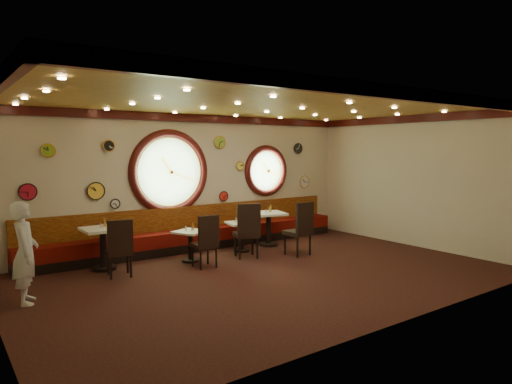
# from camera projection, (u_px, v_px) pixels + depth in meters

# --- Properties ---
(floor) EXTENTS (9.00, 6.00, 0.00)m
(floor) POSITION_uv_depth(u_px,v_px,m) (267.00, 274.00, 8.68)
(floor) COLOR black
(floor) RESTS_ON ground
(ceiling) EXTENTS (9.00, 6.00, 0.02)m
(ceiling) POSITION_uv_depth(u_px,v_px,m) (268.00, 104.00, 8.38)
(ceiling) COLOR gold
(ceiling) RESTS_ON wall_back
(wall_back) EXTENTS (9.00, 0.02, 3.20)m
(wall_back) POSITION_uv_depth(u_px,v_px,m) (192.00, 182.00, 10.96)
(wall_back) COLOR beige
(wall_back) RESTS_ON floor
(wall_front) EXTENTS (9.00, 0.02, 3.20)m
(wall_front) POSITION_uv_depth(u_px,v_px,m) (402.00, 207.00, 6.10)
(wall_front) COLOR beige
(wall_front) RESTS_ON floor
(wall_right) EXTENTS (0.02, 6.00, 3.20)m
(wall_right) POSITION_uv_depth(u_px,v_px,m) (414.00, 181.00, 11.14)
(wall_right) COLOR beige
(wall_right) RESTS_ON floor
(molding_back) EXTENTS (9.00, 0.10, 0.18)m
(molding_back) POSITION_uv_depth(u_px,v_px,m) (193.00, 118.00, 10.78)
(molding_back) COLOR #3B0C0A
(molding_back) RESTS_ON wall_back
(molding_front) EXTENTS (9.00, 0.10, 0.18)m
(molding_front) POSITION_uv_depth(u_px,v_px,m) (402.00, 93.00, 6.00)
(molding_front) COLOR #3B0C0A
(molding_front) RESTS_ON wall_back
(molding_right) EXTENTS (0.10, 6.00, 0.18)m
(molding_right) POSITION_uv_depth(u_px,v_px,m) (415.00, 119.00, 10.97)
(molding_right) COLOR #3B0C0A
(molding_right) RESTS_ON wall_back
(banquette_base) EXTENTS (8.00, 0.55, 0.20)m
(banquette_base) POSITION_uv_depth(u_px,v_px,m) (199.00, 245.00, 10.87)
(banquette_base) COLOR black
(banquette_base) RESTS_ON floor
(banquette_seat) EXTENTS (8.00, 0.55, 0.30)m
(banquette_seat) POSITION_uv_depth(u_px,v_px,m) (199.00, 235.00, 10.85)
(banquette_seat) COLOR #570A07
(banquette_seat) RESTS_ON banquette_base
(banquette_back) EXTENTS (8.00, 0.10, 0.55)m
(banquette_back) POSITION_uv_depth(u_px,v_px,m) (194.00, 217.00, 10.99)
(banquette_back) COLOR #5E1107
(banquette_back) RESTS_ON wall_back
(porthole_left_glass) EXTENTS (1.66, 0.02, 1.66)m
(porthole_left_glass) POSITION_uv_depth(u_px,v_px,m) (169.00, 172.00, 10.58)
(porthole_left_glass) COLOR #89BE72
(porthole_left_glass) RESTS_ON wall_back
(porthole_left_frame) EXTENTS (1.98, 0.18, 1.98)m
(porthole_left_frame) POSITION_uv_depth(u_px,v_px,m) (170.00, 172.00, 10.57)
(porthole_left_frame) COLOR #3B0C0A
(porthole_left_frame) RESTS_ON wall_back
(porthole_left_ring) EXTENTS (1.61, 0.03, 1.61)m
(porthole_left_ring) POSITION_uv_depth(u_px,v_px,m) (170.00, 172.00, 10.55)
(porthole_left_ring) COLOR gold
(porthole_left_ring) RESTS_ON wall_back
(porthole_right_glass) EXTENTS (1.10, 0.02, 1.10)m
(porthole_right_glass) POSITION_uv_depth(u_px,v_px,m) (266.00, 171.00, 12.21)
(porthole_right_glass) COLOR #89BE72
(porthole_right_glass) RESTS_ON wall_back
(porthole_right_frame) EXTENTS (1.38, 0.18, 1.38)m
(porthole_right_frame) POSITION_uv_depth(u_px,v_px,m) (266.00, 171.00, 12.20)
(porthole_right_frame) COLOR #3B0C0A
(porthole_right_frame) RESTS_ON wall_back
(porthole_right_ring) EXTENTS (1.09, 0.03, 1.09)m
(porthole_right_ring) POSITION_uv_depth(u_px,v_px,m) (267.00, 171.00, 12.17)
(porthole_right_ring) COLOR gold
(porthole_right_ring) RESTS_ON wall_back
(wall_clock_0) EXTENTS (0.34, 0.03, 0.34)m
(wall_clock_0) POSITION_uv_depth(u_px,v_px,m) (304.00, 182.00, 13.00)
(wall_clock_0) COLOR white
(wall_clock_0) RESTS_ON wall_back
(wall_clock_1) EXTENTS (0.26, 0.03, 0.26)m
(wall_clock_1) POSITION_uv_depth(u_px,v_px,m) (48.00, 151.00, 9.00)
(wall_clock_1) COLOR #82AE22
(wall_clock_1) RESTS_ON wall_back
(wall_clock_2) EXTENTS (0.22, 0.03, 0.22)m
(wall_clock_2) POSITION_uv_depth(u_px,v_px,m) (240.00, 166.00, 11.68)
(wall_clock_2) COLOR #FEF054
(wall_clock_2) RESTS_ON wall_back
(wall_clock_3) EXTENTS (0.36, 0.03, 0.36)m
(wall_clock_3) POSITION_uv_depth(u_px,v_px,m) (96.00, 191.00, 9.60)
(wall_clock_3) COLOR yellow
(wall_clock_3) RESTS_ON wall_back
(wall_clock_4) EXTENTS (0.30, 0.03, 0.30)m
(wall_clock_4) POSITION_uv_depth(u_px,v_px,m) (220.00, 142.00, 11.27)
(wall_clock_4) COLOR #8AB638
(wall_clock_4) RESTS_ON wall_back
(wall_clock_5) EXTENTS (0.24, 0.03, 0.24)m
(wall_clock_5) POSITION_uv_depth(u_px,v_px,m) (224.00, 196.00, 11.46)
(wall_clock_5) COLOR red
(wall_clock_5) RESTS_ON wall_back
(wall_clock_6) EXTENTS (0.28, 0.03, 0.28)m
(wall_clock_6) POSITION_uv_depth(u_px,v_px,m) (298.00, 148.00, 12.76)
(wall_clock_6) COLOR black
(wall_clock_6) RESTS_ON wall_back
(wall_clock_7) EXTENTS (0.20, 0.03, 0.20)m
(wall_clock_7) POSITION_uv_depth(u_px,v_px,m) (115.00, 204.00, 9.86)
(wall_clock_7) COLOR silver
(wall_clock_7) RESTS_ON wall_back
(wall_clock_8) EXTENTS (0.24, 0.03, 0.24)m
(wall_clock_8) POSITION_uv_depth(u_px,v_px,m) (109.00, 146.00, 9.69)
(wall_clock_8) COLOR black
(wall_clock_8) RESTS_ON wall_back
(wall_clock_9) EXTENTS (0.32, 0.03, 0.32)m
(wall_clock_9) POSITION_uv_depth(u_px,v_px,m) (28.00, 192.00, 8.84)
(wall_clock_9) COLOR red
(wall_clock_9) RESTS_ON wall_back
(table_a) EXTENTS (0.77, 0.77, 0.84)m
(table_a) POSITION_uv_depth(u_px,v_px,m) (103.00, 243.00, 8.98)
(table_a) COLOR black
(table_a) RESTS_ON floor
(table_b) EXTENTS (0.79, 0.79, 0.66)m
(table_b) POSITION_uv_depth(u_px,v_px,m) (190.00, 242.00, 9.64)
(table_b) COLOR black
(table_b) RESTS_ON floor
(table_c) EXTENTS (0.74, 0.74, 0.69)m
(table_c) POSITION_uv_depth(u_px,v_px,m) (241.00, 233.00, 10.61)
(table_c) COLOR black
(table_c) RESTS_ON floor
(table_d) EXTENTS (0.93, 0.93, 0.83)m
(table_d) POSITION_uv_depth(u_px,v_px,m) (269.00, 225.00, 11.24)
(table_d) COLOR black
(table_d) RESTS_ON floor
(chair_a) EXTENTS (0.53, 0.53, 0.67)m
(chair_a) POSITION_uv_depth(u_px,v_px,m) (120.00, 244.00, 8.42)
(chair_a) COLOR black
(chair_a) RESTS_ON floor
(chair_b) EXTENTS (0.45, 0.45, 0.66)m
(chair_b) POSITION_uv_depth(u_px,v_px,m) (206.00, 238.00, 9.09)
(chair_b) COLOR black
(chair_b) RESTS_ON floor
(chair_c) EXTENTS (0.65, 0.65, 0.75)m
(chair_c) POSITION_uv_depth(u_px,v_px,m) (248.00, 227.00, 9.89)
(chair_c) COLOR black
(chair_c) RESTS_ON floor
(chair_d) EXTENTS (0.54, 0.54, 0.75)m
(chair_d) POSITION_uv_depth(u_px,v_px,m) (301.00, 225.00, 10.15)
(chair_d) COLOR black
(chair_d) RESTS_ON floor
(condiment_a_salt) EXTENTS (0.03, 0.03, 0.09)m
(condiment_a_salt) POSITION_uv_depth(u_px,v_px,m) (101.00, 226.00, 8.93)
(condiment_a_salt) COLOR silver
(condiment_a_salt) RESTS_ON table_a
(condiment_b_salt) EXTENTS (0.04, 0.04, 0.11)m
(condiment_b_salt) POSITION_uv_depth(u_px,v_px,m) (186.00, 228.00, 9.64)
(condiment_b_salt) COLOR silver
(condiment_b_salt) RESTS_ON table_b
(condiment_c_salt) EXTENTS (0.04, 0.04, 0.11)m
(condiment_c_salt) POSITION_uv_depth(u_px,v_px,m) (236.00, 220.00, 10.57)
(condiment_c_salt) COLOR silver
(condiment_c_salt) RESTS_ON table_c
(condiment_d_salt) EXTENTS (0.03, 0.03, 0.09)m
(condiment_d_salt) POSITION_uv_depth(u_px,v_px,m) (266.00, 211.00, 11.16)
(condiment_d_salt) COLOR silver
(condiment_d_salt) RESTS_ON table_d
(condiment_a_pepper) EXTENTS (0.03, 0.03, 0.09)m
(condiment_a_pepper) POSITION_uv_depth(u_px,v_px,m) (103.00, 226.00, 8.87)
(condiment_a_pepper) COLOR silver
(condiment_a_pepper) RESTS_ON table_a
(condiment_b_pepper) EXTENTS (0.03, 0.03, 0.09)m
(condiment_b_pepper) POSITION_uv_depth(u_px,v_px,m) (192.00, 229.00, 9.59)
(condiment_b_pepper) COLOR silver
(condiment_b_pepper) RESTS_ON table_b
(condiment_c_pepper) EXTENTS (0.04, 0.04, 0.11)m
(condiment_c_pepper) POSITION_uv_depth(u_px,v_px,m) (242.00, 220.00, 10.51)
(condiment_c_pepper) COLOR silver
(condiment_c_pepper) RESTS_ON table_c
(condiment_d_pepper) EXTENTS (0.04, 0.04, 0.11)m
(condiment_d_pepper) POSITION_uv_depth(u_px,v_px,m) (269.00, 210.00, 11.20)
(condiment_d_pepper) COLOR silver
(condiment_d_pepper) RESTS_ON table_d
(condiment_a_bottle) EXTENTS (0.06, 0.06, 0.18)m
(condiment_a_bottle) POSITION_uv_depth(u_px,v_px,m) (105.00, 222.00, 9.05)
(condiment_a_bottle) COLOR orange
(condiment_a_bottle) RESTS_ON table_a
(condiment_b_bottle) EXTENTS (0.05, 0.05, 0.15)m
(condiment_b_bottle) POSITION_uv_depth(u_px,v_px,m) (193.00, 226.00, 9.72)
(condiment_b_bottle) COLOR gold
(condiment_b_bottle) RESTS_ON table_b
(condiment_c_bottle) EXTENTS (0.06, 0.06, 0.18)m
(condiment_c_bottle) POSITION_uv_depth(u_px,v_px,m) (246.00, 218.00, 10.68)
(condiment_c_bottle) COLOR gold
(condiment_c_bottle) RESTS_ON table_c
(condiment_d_bottle) EXTENTS (0.05, 0.05, 0.17)m
(condiment_d_bottle) POSITION_uv_depth(u_px,v_px,m) (271.00, 208.00, 11.30)
(condiment_d_bottle) COLOR yellow
(condiment_d_bottle) RESTS_ON table_d
(waiter) EXTENTS (0.49, 0.64, 1.59)m
(waiter) POSITION_uv_depth(u_px,v_px,m) (25.00, 253.00, 6.99)
(waiter) COLOR silver
(waiter) RESTS_ON floor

